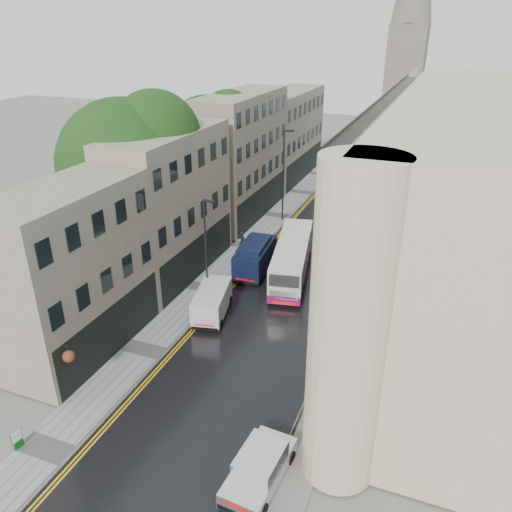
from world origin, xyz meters
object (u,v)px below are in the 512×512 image
Objects in this scene: white_lorry at (360,225)px; estate_sign at (17,440)px; silver_hatchback at (225,486)px; pedestrian at (242,242)px; lamp_post_near at (206,252)px; tree_near at (127,187)px; navy_van at (236,264)px; white_van at (194,313)px; lamp_post_far at (283,177)px; tree_far at (208,157)px; cream_bus at (273,275)px.

white_lorry is 8.18× the size of estate_sign.
white_lorry is 28.40m from silver_hatchback.
lamp_post_near reaches higher than pedestrian.
lamp_post_near reaches higher than silver_hatchback.
tree_near is 19.70m from estate_sign.
navy_van is 4.47m from lamp_post_near.
lamp_post_near reaches higher than white_van.
estate_sign is (5.45, -17.82, -6.39)m from tree_near.
tree_near reaches higher than pedestrian.
tree_near is 1.85× the size of lamp_post_near.
white_lorry is 9.16m from lamp_post_far.
tree_near is at bearing -91.32° from tree_far.
lamp_post_far is at bearing 13.08° from tree_far.
lamp_post_far is (-8.20, 3.10, 2.65)m from white_lorry.
tree_far is at bearing 168.58° from lamp_post_far.
lamp_post_far is at bearing 95.62° from estate_sign.
white_van reaches higher than silver_hatchback.
pedestrian is (6.67, 6.20, -5.93)m from tree_near.
estate_sign is (-10.22, -29.39, -1.34)m from white_lorry.
tree_far is 17.19m from lamp_post_near.
white_lorry is 0.81× the size of lamp_post_far.
silver_hatchback is at bearing -62.90° from tree_far.
pedestrian is (-1.53, 11.80, 0.00)m from white_van.
silver_hatchback reaches higher than estate_sign.
tree_far is at bearing 115.97° from lamp_post_near.
silver_hatchback is at bearing -102.20° from white_lorry.
tree_near reaches higher than navy_van.
estate_sign is (-1.22, -24.02, -0.46)m from pedestrian.
lamp_post_near is at bearing -64.54° from tree_far.
white_lorry is 1.69× the size of silver_hatchback.
lamp_post_near reaches higher than white_lorry.
pedestrian is at bearing 96.84° from lamp_post_near.
white_lorry is 3.99× the size of pedestrian.
silver_hatchback is 19.55m from navy_van.
tree_far is 1.22× the size of cream_bus.
pedestrian is at bearing -119.88° from lamp_post_far.
silver_hatchback is at bearing -69.38° from white_van.
white_lorry is 18.74m from white_van.
white_lorry is at bearing 57.65° from cream_bus.
white_lorry is 1.35× the size of navy_van.
tree_near reaches higher than cream_bus.
estate_sign is (-2.01, -32.49, -4.00)m from lamp_post_far.
lamp_post_near is (7.32, -15.37, -2.36)m from tree_far.
tree_near is 10.86m from pedestrian.
white_lorry is 0.96× the size of lamp_post_near.
tree_far is 1.74× the size of white_lorry.
estate_sign is (-5.99, -18.48, -0.86)m from cream_bus.
white_lorry is at bearing 49.30° from navy_van.
white_lorry is at bearing 36.44° from tree_near.
lamp_post_far reaches higher than silver_hatchback.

